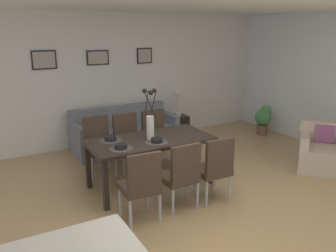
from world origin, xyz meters
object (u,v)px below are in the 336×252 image
(dining_chair_mid_left, at_px, (214,166))
(dining_chair_mid_right, at_px, (156,134))
(potted_plant, at_px, (263,118))
(dining_chair_far_left, at_px, (181,173))
(dining_table, at_px, (151,144))
(centerpiece_vase, at_px, (150,120))
(dining_chair_near_left, at_px, (141,183))
(framed_picture_right, at_px, (145,56))
(bowl_near_right, at_px, (110,138))
(armchair, at_px, (324,152))
(bowl_far_left, at_px, (157,140))
(sofa, at_px, (124,135))
(dining_chair_far_right, at_px, (128,138))
(side_table, at_px, (178,128))
(dining_chair_near_right, at_px, (98,143))
(framed_picture_center, at_px, (98,58))
(framed_picture_left, at_px, (44,60))
(table_lamp, at_px, (178,98))
(bowl_near_left, at_px, (121,146))

(dining_chair_mid_left, height_order, dining_chair_mid_right, same)
(potted_plant, bearing_deg, dining_chair_far_left, -149.47)
(dining_table, xyz_separation_m, centerpiece_vase, (0.00, 0.00, 0.36))
(dining_chair_mid_right, bearing_deg, dining_table, -121.95)
(dining_chair_far_left, bearing_deg, dining_chair_near_left, -177.60)
(framed_picture_right, bearing_deg, bowl_near_right, -126.79)
(armchair, bearing_deg, bowl_far_left, 167.75)
(dining_chair_mid_left, distance_m, sofa, 2.64)
(dining_chair_far_right, relative_size, dining_chair_mid_right, 1.00)
(dining_chair_far_left, distance_m, side_table, 2.99)
(centerpiece_vase, relative_size, armchair, 0.65)
(dining_chair_near_right, height_order, sofa, dining_chair_near_right)
(dining_chair_mid_right, height_order, framed_picture_right, framed_picture_right)
(dining_chair_near_right, distance_m, armchair, 3.76)
(armchair, distance_m, framed_picture_center, 4.43)
(potted_plant, bearing_deg, framed_picture_center, 161.44)
(dining_chair_far_left, bearing_deg, framed_picture_left, 108.33)
(framed_picture_left, bearing_deg, dining_chair_mid_left, -63.77)
(armchair, distance_m, potted_plant, 2.01)
(centerpiece_vase, bearing_deg, dining_chair_far_right, 90.84)
(side_table, height_order, potted_plant, potted_plant)
(dining_chair_near_right, bearing_deg, potted_plant, 3.81)
(framed_picture_center, relative_size, potted_plant, 0.65)
(framed_picture_left, bearing_deg, dining_chair_near_right, -70.67)
(table_lamp, relative_size, framed_picture_right, 1.53)
(bowl_near_left, distance_m, table_lamp, 2.83)
(dining_table, distance_m, centerpiece_vase, 0.36)
(dining_table, distance_m, framed_picture_left, 2.69)
(bowl_far_left, distance_m, framed_picture_left, 2.81)
(side_table, xyz_separation_m, armchair, (1.33, -2.56, 0.03))
(dining_chair_mid_right, distance_m, bowl_far_left, 1.17)
(bowl_near_left, bearing_deg, table_lamp, 43.50)
(dining_chair_far_right, height_order, bowl_near_left, dining_chair_far_right)
(dining_chair_near_right, xyz_separation_m, framed_picture_right, (1.51, 1.38, 1.24))
(dining_chair_mid_left, xyz_separation_m, bowl_far_left, (-0.53, 0.65, 0.27))
(sofa, relative_size, framed_picture_left, 4.59)
(bowl_far_left, bearing_deg, dining_chair_far_left, -87.80)
(framed_picture_right, bearing_deg, dining_chair_mid_left, -98.46)
(centerpiece_vase, height_order, framed_picture_left, framed_picture_left)
(armchair, bearing_deg, dining_chair_near_left, -179.40)
(framed_picture_left, distance_m, potted_plant, 4.68)
(dining_chair_near_left, bearing_deg, bowl_far_left, 50.02)
(framed_picture_left, bearing_deg, side_table, -11.30)
(dining_chair_mid_left, bearing_deg, dining_table, 122.06)
(dining_chair_mid_left, relative_size, potted_plant, 1.37)
(sofa, relative_size, framed_picture_right, 5.94)
(dining_table, height_order, bowl_near_right, bowl_near_right)
(framed_picture_right, bearing_deg, framed_picture_center, -180.00)
(dining_chair_far_right, xyz_separation_m, dining_chair_mid_left, (0.55, -1.69, 0.00))
(sofa, height_order, armchair, sofa)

